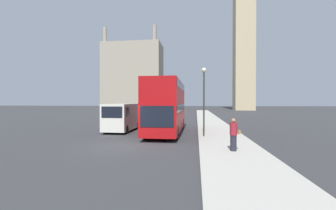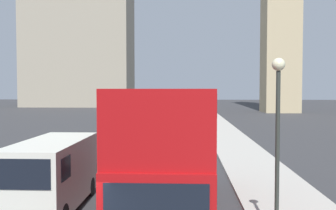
# 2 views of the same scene
# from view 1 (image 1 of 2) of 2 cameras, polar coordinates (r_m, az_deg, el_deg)

# --- Properties ---
(ground_plane) EXTENTS (300.00, 300.00, 0.00)m
(ground_plane) POSITION_cam_1_polar(r_m,az_deg,el_deg) (14.62, -12.46, -10.07)
(ground_plane) COLOR #333335
(sidewalk_strip) EXTENTS (3.54, 120.00, 0.15)m
(sidewalk_strip) POSITION_cam_1_polar(r_m,az_deg,el_deg) (13.92, 15.29, -10.32)
(sidewalk_strip) COLOR #ADA89E
(sidewalk_strip) RESTS_ON ground_plane
(clock_tower) EXTENTS (7.00, 7.17, 73.96)m
(clock_tower) POSITION_cam_1_polar(r_m,az_deg,el_deg) (88.72, 18.74, 24.00)
(clock_tower) COLOR tan
(clock_tower) RESTS_ON ground_plane
(building_block_distant) EXTENTS (26.62, 14.29, 36.33)m
(building_block_distant) POSITION_cam_1_polar(r_m,az_deg,el_deg) (107.37, -8.82, 7.24)
(building_block_distant) COLOR #9E937F
(building_block_distant) RESTS_ON ground_plane
(red_double_decker_bus) EXTENTS (2.62, 10.23, 4.50)m
(red_double_decker_bus) POSITION_cam_1_polar(r_m,az_deg,el_deg) (19.92, -0.30, 0.05)
(red_double_decker_bus) COLOR #A80F11
(red_double_decker_bus) RESTS_ON ground_plane
(white_van) EXTENTS (2.14, 5.31, 2.57)m
(white_van) POSITION_cam_1_polar(r_m,az_deg,el_deg) (21.56, -11.61, -2.91)
(white_van) COLOR silver
(white_van) RESTS_ON ground_plane
(pedestrian) EXTENTS (0.54, 0.38, 1.73)m
(pedestrian) POSITION_cam_1_polar(r_m,az_deg,el_deg) (12.48, 16.31, -7.23)
(pedestrian) COLOR #23232D
(pedestrian) RESTS_ON sidewalk_strip
(street_lamp) EXTENTS (0.36, 0.36, 5.20)m
(street_lamp) POSITION_cam_1_polar(r_m,az_deg,el_deg) (17.26, 9.11, 3.63)
(street_lamp) COLOR #2D332D
(street_lamp) RESTS_ON sidewalk_strip
(parked_sedan) EXTENTS (1.89, 4.25, 1.49)m
(parked_sedan) POSITION_cam_1_polar(r_m,az_deg,el_deg) (41.83, -3.10, -2.10)
(parked_sedan) COLOR black
(parked_sedan) RESTS_ON ground_plane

